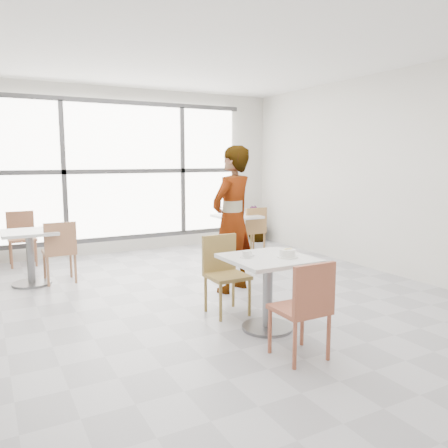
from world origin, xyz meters
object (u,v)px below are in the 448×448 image
chair_near (306,304)px  bg_table_left (30,250)px  oatmeal_bowl (287,253)px  coffee_cup (246,255)px  bg_table_right (237,230)px  chair_far (224,268)px  bg_chair_left_far (21,234)px  bg_chair_right_near (253,228)px  main_table (268,279)px  plant_right (257,224)px  bg_chair_left_near (60,248)px  bg_chair_right_far (236,223)px  person (232,220)px

chair_near → bg_table_left: (-1.82, 3.66, -0.01)m
oatmeal_bowl → coffee_cup: (-0.36, 0.18, -0.01)m
oatmeal_bowl → bg_table_right: (1.25, 3.15, -0.31)m
chair_far → bg_chair_left_far: bearing=116.6°
bg_chair_left_far → bg_chair_right_near: 3.89m
bg_chair_left_far → bg_chair_right_near: (3.69, -1.24, 0.00)m
main_table → bg_table_left: bearing=123.7°
chair_near → plant_right: size_ratio=1.17×
bg_chair_right_near → bg_chair_left_near: bearing=4.6°
bg_chair_right_near → bg_chair_right_far: (0.01, 0.63, 0.00)m
bg_table_right → bg_chair_left_far: size_ratio=0.86×
main_table → bg_chair_right_near: (1.75, 3.05, -0.02)m
chair_far → bg_chair_right_far: (1.90, 3.01, 0.00)m
bg_table_right → oatmeal_bowl: bearing=-111.7°
main_table → plant_right: (2.58, 4.21, -0.15)m
oatmeal_bowl → bg_chair_right_far: (1.60, 3.79, -0.29)m
bg_table_right → bg_chair_right_near: (0.34, 0.01, 0.01)m
main_table → coffee_cup: size_ratio=5.03×
coffee_cup → bg_table_left: coffee_cup is taller
oatmeal_bowl → bg_chair_left_near: 3.38m
chair_far → oatmeal_bowl: size_ratio=4.14×
bg_chair_right_near → bg_table_left: bearing=2.2°
bg_table_left → bg_table_right: (3.35, 0.13, 0.00)m
chair_far → bg_chair_left_far: (-1.81, 3.62, 0.00)m
person → plant_right: person is taller
chair_far → bg_table_left: 2.88m
bg_chair_right_near → plant_right: size_ratio=1.17×
oatmeal_bowl → bg_table_right: bearing=68.3°
plant_right → oatmeal_bowl: bearing=-119.4°
bg_chair_right_far → main_table: bearing=-115.5°
bg_chair_left_near → bg_chair_right_far: same height
bg_chair_left_near → bg_table_left: bearing=-18.9°
bg_chair_left_far → chair_near: bearing=-70.1°
plant_right → bg_table_right: bearing=-135.3°
main_table → bg_table_right: (1.41, 3.05, -0.04)m
bg_chair_left_far → bg_chair_right_far: (3.71, -0.60, 0.00)m
main_table → coffee_cup: (-0.21, 0.08, 0.26)m
chair_near → oatmeal_bowl: size_ratio=4.14×
plant_right → chair_near: bearing=-118.6°
bg_chair_right_far → chair_far: bearing=-122.2°
main_table → bg_chair_right_far: bearing=64.5°
chair_far → chair_near: bearing=-89.3°
oatmeal_bowl → bg_table_left: 3.69m
bg_table_left → plant_right: 4.71m
chair_far → bg_chair_left_near: 2.56m
person → bg_chair_right_far: size_ratio=2.17×
chair_near → coffee_cup: 0.88m
bg_table_left → coffee_cup: bearing=-58.5°
chair_far → bg_chair_right_far: size_ratio=1.00×
bg_chair_left_far → person: bearing=-52.0°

